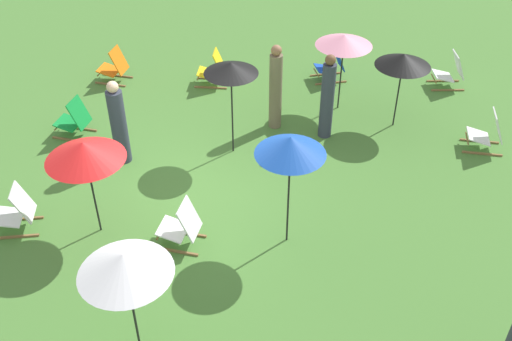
# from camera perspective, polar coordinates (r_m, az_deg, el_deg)

# --- Properties ---
(ground_plane) EXTENTS (40.00, 40.00, 0.00)m
(ground_plane) POSITION_cam_1_polar(r_m,az_deg,el_deg) (10.75, -6.40, -1.94)
(ground_plane) COLOR #477A33
(deckchair_0) EXTENTS (0.51, 0.78, 0.83)m
(deckchair_0) POSITION_cam_1_polar(r_m,az_deg,el_deg) (13.88, -4.11, 9.67)
(deckchair_0) COLOR olive
(deckchair_0) RESTS_ON ground
(deckchair_1) EXTENTS (0.61, 0.84, 0.83)m
(deckchair_1) POSITION_cam_1_polar(r_m,az_deg,el_deg) (9.49, -7.19, -5.36)
(deckchair_1) COLOR olive
(deckchair_1) RESTS_ON ground
(deckchair_2) EXTENTS (0.60, 0.83, 0.83)m
(deckchair_2) POSITION_cam_1_polar(r_m,az_deg,el_deg) (10.45, -22.11, -3.69)
(deckchair_2) COLOR olive
(deckchair_2) RESTS_ON ground
(deckchair_4) EXTENTS (0.57, 0.81, 0.83)m
(deckchair_4) POSITION_cam_1_polar(r_m,az_deg,el_deg) (12.41, 21.43, 3.40)
(deckchair_4) COLOR olive
(deckchair_4) RESTS_ON ground
(deckchair_5) EXTENTS (0.65, 0.85, 0.83)m
(deckchair_5) POSITION_cam_1_polar(r_m,az_deg,el_deg) (14.17, 7.28, 10.06)
(deckchair_5) COLOR olive
(deckchair_5) RESTS_ON ground
(deckchair_7) EXTENTS (0.61, 0.83, 0.83)m
(deckchair_7) POSITION_cam_1_polar(r_m,az_deg,el_deg) (14.36, -13.50, 9.69)
(deckchair_7) COLOR olive
(deckchair_7) RESTS_ON ground
(deckchair_8) EXTENTS (0.61, 0.84, 0.83)m
(deckchair_8) POSITION_cam_1_polar(r_m,az_deg,el_deg) (12.51, -17.12, 4.70)
(deckchair_8) COLOR olive
(deckchair_8) RESTS_ON ground
(deckchair_10) EXTENTS (0.52, 0.79, 0.83)m
(deckchair_10) POSITION_cam_1_polar(r_m,az_deg,el_deg) (14.45, 18.23, 9.01)
(deckchair_10) COLOR olive
(deckchair_10) RESTS_ON ground
(umbrella_0) EXTENTS (1.06, 1.06, 2.01)m
(umbrella_0) POSITION_cam_1_polar(r_m,az_deg,el_deg) (8.57, 3.35, 2.39)
(umbrella_0) COLOR black
(umbrella_0) RESTS_ON ground
(umbrella_1) EXTENTS (1.10, 1.10, 1.63)m
(umbrella_1) POSITION_cam_1_polar(r_m,az_deg,el_deg) (12.09, 14.03, 10.28)
(umbrella_1) COLOR black
(umbrella_1) RESTS_ON ground
(umbrella_2) EXTENTS (1.18, 1.18, 1.71)m
(umbrella_2) POSITION_cam_1_polar(r_m,az_deg,el_deg) (12.47, 8.49, 12.31)
(umbrella_2) COLOR black
(umbrella_2) RESTS_ON ground
(umbrella_3) EXTENTS (1.17, 1.17, 1.78)m
(umbrella_3) POSITION_cam_1_polar(r_m,az_deg,el_deg) (7.25, -12.56, -8.79)
(umbrella_3) COLOR black
(umbrella_3) RESTS_ON ground
(umbrella_4) EXTENTS (1.00, 1.00, 1.92)m
(umbrella_4) POSITION_cam_1_polar(r_m,az_deg,el_deg) (10.76, -2.43, 9.82)
(umbrella_4) COLOR black
(umbrella_4) RESTS_ON ground
(umbrella_5) EXTENTS (1.23, 1.23, 1.76)m
(umbrella_5) POSITION_cam_1_polar(r_m,az_deg,el_deg) (9.26, -16.22, 1.82)
(umbrella_5) COLOR black
(umbrella_5) RESTS_ON ground
(person_0) EXTENTS (0.35, 0.35, 1.82)m
(person_0) POSITION_cam_1_polar(r_m,az_deg,el_deg) (12.01, 1.90, 7.91)
(person_0) COLOR #72664C
(person_0) RESTS_ON ground
(person_1) EXTENTS (0.33, 0.33, 1.80)m
(person_1) POSITION_cam_1_polar(r_m,az_deg,el_deg) (11.78, 6.88, 6.93)
(person_1) COLOR #333847
(person_1) RESTS_ON ground
(person_3) EXTENTS (0.41, 0.41, 1.70)m
(person_3) POSITION_cam_1_polar(r_m,az_deg,el_deg) (11.28, -13.10, 4.34)
(person_3) COLOR #333847
(person_3) RESTS_ON ground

